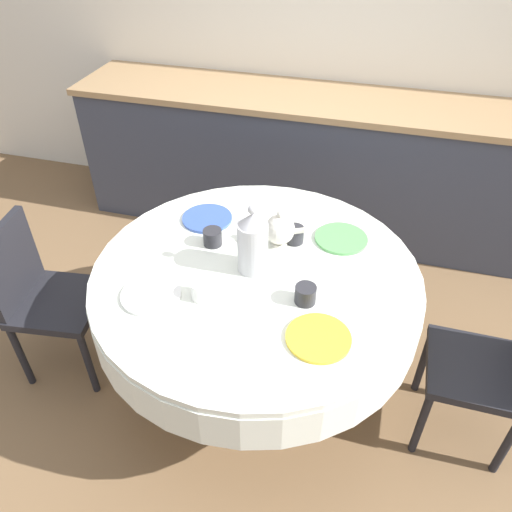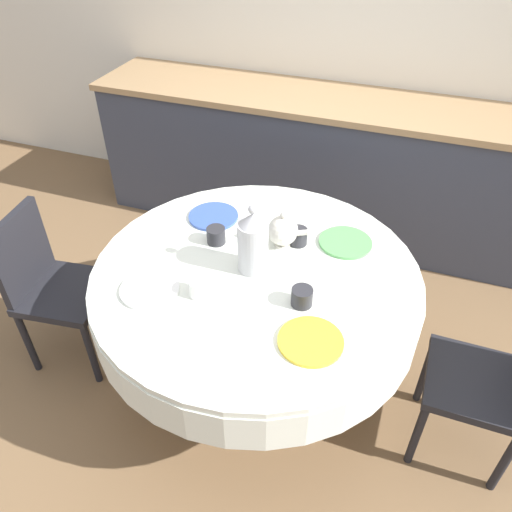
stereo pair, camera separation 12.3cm
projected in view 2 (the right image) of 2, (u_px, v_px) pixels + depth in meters
The scene contains 16 objects.
ground_plane at pixel (256, 379), 2.62m from camera, with size 12.00×12.00×0.00m, color brown.
wall_back at pixel (355, 27), 3.16m from camera, with size 7.00×0.05×2.60m.
kitchen_counter at pixel (331, 166), 3.43m from camera, with size 3.24×0.64×0.95m.
dining_table at pixel (256, 291), 2.22m from camera, with size 1.43×1.43×0.75m.
chair_left at pixel (498, 379), 2.03m from camera, with size 0.40×0.40×0.86m.
chair_right at pixel (51, 282), 2.49m from camera, with size 0.45×0.45×0.86m.
plate_near_left at pixel (150, 289), 2.04m from camera, with size 0.24×0.24×0.01m, color white.
cup_near_left at pixel (199, 287), 2.01m from camera, with size 0.09×0.09×0.08m, color white.
plate_near_right at pixel (311, 341), 1.82m from camera, with size 0.24×0.24×0.01m, color yellow.
cup_near_right at pixel (302, 297), 1.96m from camera, with size 0.09×0.09×0.08m, color #28282D.
plate_far_left at pixel (214, 216), 2.45m from camera, with size 0.24×0.24×0.01m, color #3856AD.
cup_far_left at pixel (216, 235), 2.28m from camera, with size 0.09×0.09×0.08m, color #28282D.
plate_far_right at pixel (345, 242), 2.29m from camera, with size 0.24×0.24×0.01m, color #5BA85B.
cup_far_right at pixel (298, 236), 2.27m from camera, with size 0.09×0.09×0.08m, color #28282D.
coffee_carafe at pixel (253, 242), 2.07m from camera, with size 0.13×0.13×0.32m.
teapot at pixel (283, 231), 2.23m from camera, with size 0.19×0.14×0.18m.
Camera 2 is at (0.55, -1.53, 2.15)m, focal length 35.00 mm.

